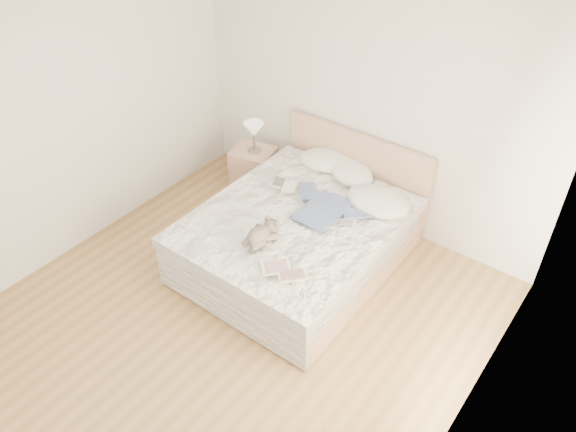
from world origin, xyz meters
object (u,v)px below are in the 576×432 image
object	(u,v)px
table_lamp	(254,131)
teddy_bear	(259,241)
bed	(301,236)
photo_book	(284,185)
nightstand	(254,171)
childrens_book	(284,272)

from	to	relation	value
table_lamp	teddy_bear	size ratio (longest dim) A/B	1.07
bed	photo_book	world-z (taller)	bed
nightstand	teddy_bear	bearing A→B (deg)	-48.18
photo_book	childrens_book	world-z (taller)	same
childrens_book	table_lamp	bearing A→B (deg)	179.47
table_lamp	nightstand	bearing A→B (deg)	-176.24
bed	nightstand	distance (m)	1.30
childrens_book	teddy_bear	bearing A→B (deg)	-159.06
teddy_bear	childrens_book	bearing A→B (deg)	-20.27
nightstand	table_lamp	xyz separation A→B (m)	(0.02, 0.00, 0.53)
bed	teddy_bear	xyz separation A→B (m)	(-0.02, -0.61, 0.34)
bed	table_lamp	xyz separation A→B (m)	(-1.11, 0.64, 0.51)
photo_book	nightstand	bearing A→B (deg)	126.86
bed	table_lamp	size ratio (longest dim) A/B	6.08
childrens_book	bed	bearing A→B (deg)	159.11
bed	teddy_bear	distance (m)	0.70
nightstand	photo_book	xyz separation A→B (m)	(0.76, -0.41, 0.35)
nightstand	table_lamp	bearing A→B (deg)	3.76
bed	nightstand	bearing A→B (deg)	150.75
nightstand	teddy_bear	size ratio (longest dim) A/B	1.70
nightstand	photo_book	world-z (taller)	photo_book
photo_book	childrens_book	size ratio (longest dim) A/B	0.80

